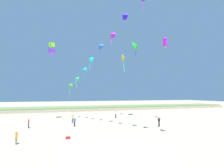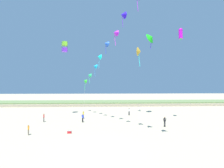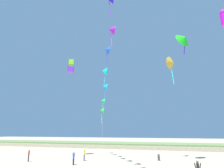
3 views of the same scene
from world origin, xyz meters
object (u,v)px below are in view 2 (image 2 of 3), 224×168
large_kite_low_lead (65,47)px  large_kite_outer_drift (139,52)px  person_near_right (165,121)px  person_far_right (44,117)px  person_far_center (129,111)px  large_kite_mid_trail (181,34)px  large_kite_high_solo (151,38)px  beach_cooler (69,132)px  person_mid_center (28,129)px  person_near_left (83,117)px  person_far_left (83,114)px

large_kite_low_lead → large_kite_outer_drift: size_ratio=0.48×
person_near_right → person_far_right: person_near_right is taller
person_near_right → person_far_center: 12.22m
person_far_right → person_far_center: size_ratio=0.91×
large_kite_mid_trail → person_far_right: bearing=178.4°
large_kite_low_lead → large_kite_high_solo: bearing=-2.7°
large_kite_outer_drift → beach_cooler: bearing=-129.9°
large_kite_low_lead → large_kite_high_solo: large_kite_high_solo is taller
person_mid_center → large_kite_outer_drift: (19.06, 16.86, 14.20)m
person_near_left → large_kite_mid_trail: (18.71, -0.09, 15.90)m
person_near_left → person_mid_center: size_ratio=1.09×
person_far_left → beach_cooler: 11.07m
person_far_left → person_mid_center: bearing=-118.1°
person_far_center → large_kite_mid_trail: (8.90, -7.34, 15.83)m
large_kite_outer_drift → person_far_right: bearing=-157.6°
person_far_center → beach_cooler: (-10.84, -14.59, -0.79)m
person_far_left → person_far_center: bearing=19.5°
person_far_left → person_far_right: person_far_left is taller
person_far_right → large_kite_high_solo: 27.95m
large_kite_outer_drift → person_near_left: bearing=-144.8°
person_mid_center → large_kite_high_solo: 30.18m
large_kite_mid_trail → large_kite_outer_drift: large_kite_mid_trail is taller
large_kite_high_solo → beach_cooler: 26.69m
person_near_left → beach_cooler: 7.44m
beach_cooler → person_mid_center: bearing=-173.0°
person_mid_center → person_far_left: bearing=61.9°
person_far_center → large_kite_high_solo: 17.32m
person_near_right → large_kite_high_solo: (0.41, 9.83, 16.64)m
large_kite_outer_drift → person_far_center: bearing=-149.6°
person_near_right → person_mid_center: size_ratio=1.12×
person_near_left → person_near_right: 14.72m
large_kite_outer_drift → beach_cooler: size_ratio=8.28×
person_far_left → person_far_right: bearing=-156.6°
person_near_left → person_far_right: size_ratio=1.02×
person_near_right → large_kite_high_solo: 19.33m
person_far_left → person_far_right: 7.69m
person_far_left → person_far_center: person_far_center is taller
person_near_left → person_near_right: bearing=-16.5°
large_kite_low_lead → beach_cooler: size_ratio=3.97×
person_near_left → person_mid_center: bearing=-129.2°
person_near_right → large_kite_outer_drift: 19.26m
beach_cooler → person_far_left: bearing=86.1°
large_kite_high_solo → large_kite_low_lead: bearing=177.3°
person_far_left → large_kite_high_solo: 22.38m
person_mid_center → beach_cooler: (5.52, 0.68, -0.64)m
person_near_left → person_far_right: bearing=175.1°
beach_cooler → large_kite_outer_drift: bearing=50.1°
person_far_left → large_kite_outer_drift: large_kite_outer_drift is taller
person_near_right → large_kite_low_lead: (-18.92, 10.75, 14.58)m
person_near_left → large_kite_outer_drift: large_kite_outer_drift is taller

